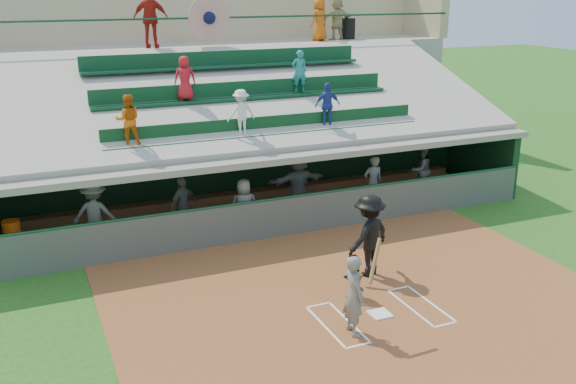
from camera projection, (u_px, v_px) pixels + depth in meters
name	position (u px, v px, depth m)	size (l,w,h in m)	color
ground	(380.00, 315.00, 13.63)	(100.00, 100.00, 0.00)	#215317
dirt_slab	(368.00, 305.00, 14.06)	(11.00, 9.00, 0.02)	brown
home_plate	(380.00, 314.00, 13.62)	(0.43, 0.43, 0.03)	white
batters_box_chalk	(380.00, 314.00, 13.62)	(2.65, 1.85, 0.01)	white
dugout_floor	(265.00, 215.00, 19.53)	(16.00, 3.50, 0.04)	gray
concourse_slab	(201.00, 105.00, 24.73)	(20.00, 3.00, 4.60)	gray
grandstand	(225.00, 120.00, 22.12)	(20.40, 10.40, 7.80)	#4E544F
batter_at_plate	(354.00, 295.00, 12.65)	(0.84, 0.73, 1.95)	#5B5D58
catcher	(352.00, 276.00, 14.25)	(0.49, 0.39, 1.02)	black
home_umpire	(369.00, 235.00, 15.22)	(1.30, 0.75, 2.01)	black
dugout_bench	(251.00, 197.00, 20.41)	(14.55, 0.44, 0.44)	brown
white_table	(15.00, 248.00, 16.21)	(0.72, 0.54, 0.63)	white
water_cooler	(11.00, 229.00, 15.99)	(0.44, 0.44, 0.44)	#ED570D
dugout_player_a	(95.00, 214.00, 16.86)	(1.18, 0.68, 1.82)	#61645E
dugout_player_b	(183.00, 205.00, 17.84)	(0.95, 0.40, 1.62)	#555853
dugout_player_c	(244.00, 207.00, 17.76)	(0.78, 0.51, 1.60)	#575954
dugout_player_d	(298.00, 183.00, 19.22)	(1.84, 0.59, 1.98)	#5B5E59
dugout_player_e	(373.00, 183.00, 19.74)	(0.62, 0.41, 1.70)	#5F625C
dugout_player_f	(420.00, 170.00, 20.99)	(0.86, 0.67, 1.77)	#50534E
trash_bin	(348.00, 29.00, 25.94)	(0.55, 0.55, 0.82)	black
concourse_staff_a	(151.00, 18.00, 22.00)	(1.19, 0.50, 2.03)	#A61B13
concourse_staff_b	(320.00, 20.00, 24.91)	(0.79, 0.51, 1.61)	#C6510B
concourse_staff_c	(337.00, 18.00, 25.41)	(1.55, 0.49, 1.67)	tan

